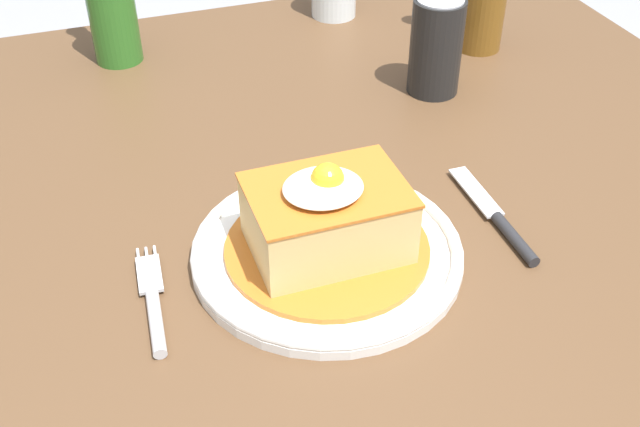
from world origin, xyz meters
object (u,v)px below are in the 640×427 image
at_px(main_plate, 327,251).
at_px(knife, 503,225).
at_px(soda_can, 436,46).
at_px(fork, 154,306).

distance_m(main_plate, knife, 0.18).
distance_m(main_plate, soda_can, 0.36).
xyz_separation_m(fork, knife, (0.35, -0.00, 0.00)).
xyz_separation_m(fork, soda_can, (0.41, 0.28, 0.06)).
relative_size(fork, knife, 0.86).
height_order(fork, soda_can, soda_can).
relative_size(main_plate, fork, 1.83).
distance_m(fork, knife, 0.35).
height_order(main_plate, fork, main_plate).
bearing_deg(fork, soda_can, 34.58).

